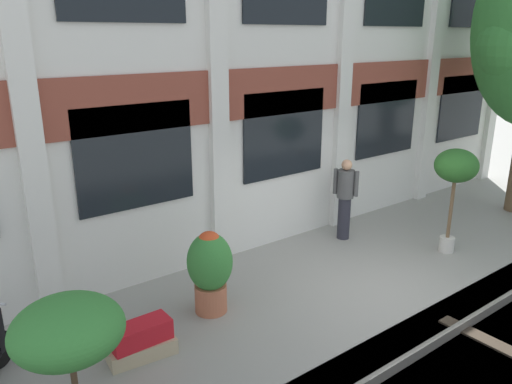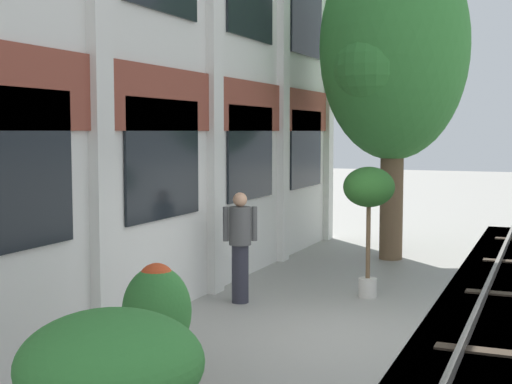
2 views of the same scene
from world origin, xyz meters
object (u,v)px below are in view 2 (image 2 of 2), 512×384
(broadleaf_tree, at_px, (394,52))
(resident_by_doorway, at_px, (240,244))
(potted_plant_ribbed_drum, at_px, (157,319))
(potted_plant_terracotta_small, at_px, (369,193))
(potted_plant_tall_urn, at_px, (111,368))

(broadleaf_tree, height_order, resident_by_doorway, broadleaf_tree)
(potted_plant_ribbed_drum, xyz_separation_m, potted_plant_terracotta_small, (4.93, -0.95, 0.91))
(resident_by_doorway, bearing_deg, broadleaf_tree, 136.46)
(potted_plant_terracotta_small, height_order, resident_by_doorway, potted_plant_terracotta_small)
(potted_plant_ribbed_drum, distance_m, potted_plant_terracotta_small, 5.10)
(resident_by_doorway, bearing_deg, potted_plant_ribbed_drum, -15.89)
(resident_by_doorway, bearing_deg, potted_plant_tall_urn, -10.56)
(potted_plant_tall_urn, bearing_deg, resident_by_doorway, 16.88)
(potted_plant_terracotta_small, distance_m, potted_plant_tall_urn, 7.39)
(broadleaf_tree, xyz_separation_m, resident_by_doorway, (-4.66, 1.34, -3.32))
(potted_plant_ribbed_drum, relative_size, potted_plant_terracotta_small, 0.64)
(broadleaf_tree, bearing_deg, resident_by_doorway, 163.90)
(potted_plant_tall_urn, bearing_deg, broadleaf_tree, 2.89)
(potted_plant_terracotta_small, bearing_deg, potted_plant_tall_urn, -178.72)
(potted_plant_terracotta_small, height_order, potted_plant_tall_urn, potted_plant_terracotta_small)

